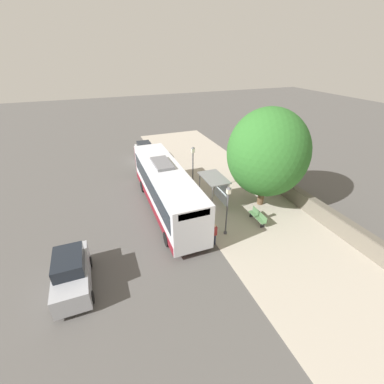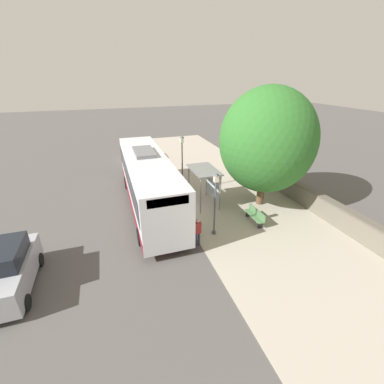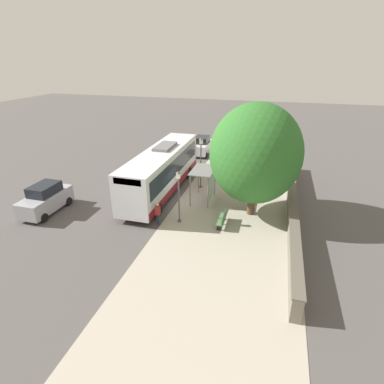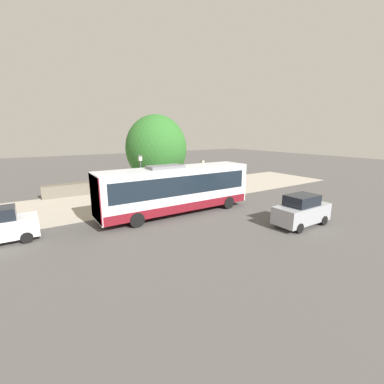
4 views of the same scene
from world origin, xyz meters
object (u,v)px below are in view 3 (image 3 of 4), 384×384
Objects in this scene: bus at (162,170)px; bus_shelter at (205,176)px; street_lamp_far at (201,159)px; shade_tree at (255,154)px; bench at (222,219)px; pedestrian at (158,212)px; parked_car_far_lane at (46,199)px; street_lamp_near at (179,193)px; parked_car_behind_bus at (202,146)px.

bus is 3.94m from bus_shelter.
street_lamp_far is (-2.87, -1.66, 0.65)m from bus.
shade_tree is at bearing 165.23° from bus.
street_lamp_far is at bearing -62.81° from bench.
parked_car_far_lane is (8.56, 0.44, 0.04)m from pedestrian.
street_lamp_near is at bearing -173.19° from parked_car_far_lane.
street_lamp_far is (-1.20, -6.92, 1.64)m from pedestrian.
pedestrian is (-1.67, 5.26, -0.98)m from bus.
bus is 6.61× the size of bench.
bench is 6.85m from street_lamp_far.
street_lamp_near is at bearing 90.61° from street_lamp_far.
parked_car_behind_bus is 18.44m from parked_car_far_lane.
parked_car_behind_bus is at bearing -76.60° from street_lamp_far.
shade_tree reaches higher than bus.
pedestrian is 0.21× the size of shade_tree.
bus_shelter is 3.82m from street_lamp_near.
bus is 11.20m from parked_car_behind_bus.
bus_shelter is at bearing -103.75° from street_lamp_near.
street_lamp_near is at bearing 7.62° from bench.
parked_car_far_lane is (9.83, 1.17, -1.23)m from street_lamp_near.
pedestrian is 4.35m from bench.
parked_car_far_lane is at bearing 24.45° from bus_shelter.
parked_car_far_lane reaches higher than pedestrian.
shade_tree reaches higher than pedestrian.
parked_car_behind_bus is at bearing -71.09° from bench.
bench is 4.87m from shade_tree.
street_lamp_near is at bearing 28.94° from shade_tree.
bus is 3.38m from street_lamp_far.
pedestrian is at bearing 30.29° from street_lamp_near.
parked_car_far_lane is at bearing 6.99° from bench.
bus is at bearing 29.98° from street_lamp_far.
bus_shelter reaches higher than pedestrian.
bus_shelter is at bearing -58.88° from bench.
parked_car_far_lane is at bearing 37.00° from street_lamp_far.
parked_car_far_lane is (7.50, 16.84, 0.03)m from parked_car_behind_bus.
parked_car_behind_bus is at bearing -74.88° from bus_shelter.
street_lamp_near reaches higher than pedestrian.
pedestrian is 0.44× the size of street_lamp_near.
bench is (-5.85, 4.14, -1.48)m from bus.
pedestrian is (2.17, 4.45, -1.18)m from bus_shelter.
street_lamp_near is 6.19m from street_lamp_far.
bus reaches higher than parked_car_behind_bus.
bus_shelter is at bearing -17.59° from shade_tree.
street_lamp_far is at bearing -99.82° from pedestrian.
parked_car_far_lane is (6.89, 5.70, -0.94)m from bus.
bus is at bearing 86.85° from parked_car_behind_bus.
street_lamp_far is at bearing -143.00° from parked_car_far_lane.
bus reaches higher than parked_car_far_lane.
bench is at bearing -172.38° from street_lamp_near.
parked_car_far_lane is (12.74, 1.56, 0.53)m from bench.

